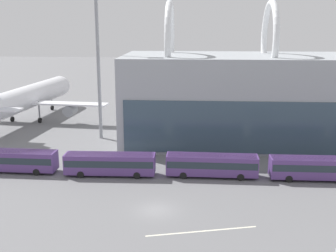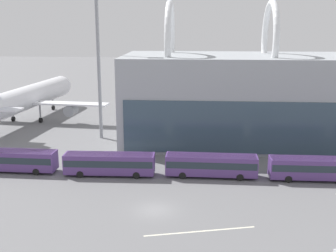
# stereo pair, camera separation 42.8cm
# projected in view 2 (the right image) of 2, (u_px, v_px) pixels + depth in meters

# --- Properties ---
(ground_plane) EXTENTS (440.00, 440.00, 0.00)m
(ground_plane) POSITION_uv_depth(u_px,v_px,m) (155.00, 210.00, 49.24)
(ground_plane) COLOR slate
(airliner_at_gate_near) EXTENTS (37.22, 40.25, 15.54)m
(airliner_at_gate_near) POSITION_uv_depth(u_px,v_px,m) (27.00, 97.00, 92.22)
(airliner_at_gate_near) COLOR white
(airliner_at_gate_near) RESTS_ON ground_plane
(airliner_at_gate_far) EXTENTS (43.70, 41.35, 15.07)m
(airliner_at_gate_far) POSITION_uv_depth(u_px,v_px,m) (248.00, 99.00, 91.33)
(airliner_at_gate_far) COLOR silver
(airliner_at_gate_far) RESTS_ON ground_plane
(shuttle_bus_1) EXTENTS (12.94, 3.15, 3.17)m
(shuttle_bus_1) POSITION_uv_depth(u_px,v_px,m) (13.00, 159.00, 61.63)
(shuttle_bus_1) COLOR #56387A
(shuttle_bus_1) RESTS_ON ground_plane
(shuttle_bus_2) EXTENTS (12.90, 2.98, 3.17)m
(shuttle_bus_2) POSITION_uv_depth(u_px,v_px,m) (109.00, 163.00, 60.05)
(shuttle_bus_2) COLOR #56387A
(shuttle_bus_2) RESTS_ON ground_plane
(shuttle_bus_3) EXTENTS (12.91, 3.03, 3.17)m
(shuttle_bus_3) POSITION_uv_depth(u_px,v_px,m) (211.00, 164.00, 59.44)
(shuttle_bus_3) COLOR #56387A
(shuttle_bus_3) RESTS_ON ground_plane
(shuttle_bus_4) EXTENTS (12.87, 2.88, 3.17)m
(shuttle_bus_4) POSITION_uv_depth(u_px,v_px,m) (316.00, 167.00, 58.15)
(shuttle_bus_4) COLOR #56387A
(shuttle_bus_4) RESTS_ON ground_plane
(floodlight_mast) EXTENTS (2.26, 2.26, 29.60)m
(floodlight_mast) POSITION_uv_depth(u_px,v_px,m) (98.00, 44.00, 75.85)
(floodlight_mast) COLOR gray
(floodlight_mast) RESTS_ON ground_plane
(lane_stripe_2) EXTENTS (11.71, 3.09, 0.01)m
(lane_stripe_2) POSITION_uv_depth(u_px,v_px,m) (200.00, 231.00, 44.21)
(lane_stripe_2) COLOR silver
(lane_stripe_2) RESTS_ON ground_plane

